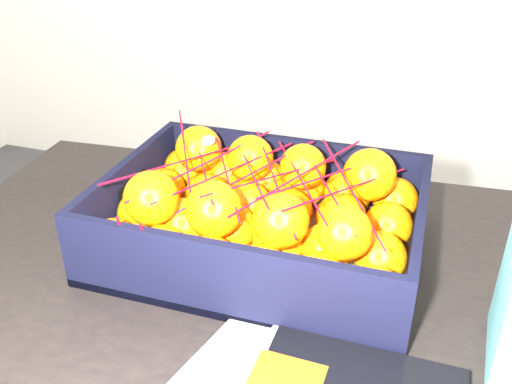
% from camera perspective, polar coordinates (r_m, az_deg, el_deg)
% --- Properties ---
extents(table, '(1.25, 0.88, 0.75)m').
position_cam_1_polar(table, '(0.79, 5.82, -17.58)').
color(table, black).
rests_on(table, ground).
extents(produce_crate, '(0.44, 0.33, 0.11)m').
position_cam_1_polar(produce_crate, '(0.81, 0.66, -3.86)').
color(produce_crate, '#946444').
rests_on(produce_crate, table).
extents(clementine_heap, '(0.42, 0.31, 0.13)m').
position_cam_1_polar(clementine_heap, '(0.79, 0.54, -1.95)').
color(clementine_heap, orange).
rests_on(clementine_heap, produce_crate).
extents(mesh_net, '(0.36, 0.29, 0.11)m').
position_cam_1_polar(mesh_net, '(0.76, 0.03, 1.55)').
color(mesh_net, red).
rests_on(mesh_net, clementine_heap).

